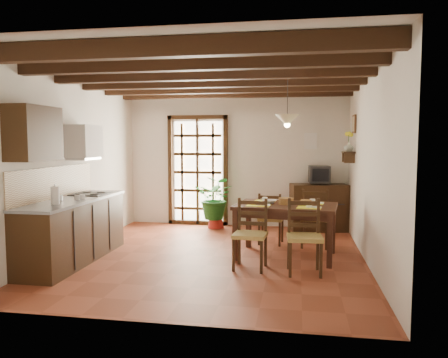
% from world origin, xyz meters
% --- Properties ---
extents(ground_plane, '(5.00, 5.00, 0.00)m').
position_xyz_m(ground_plane, '(0.00, 0.00, 0.00)').
color(ground_plane, brown).
extents(room_shell, '(4.52, 5.02, 2.81)m').
position_xyz_m(room_shell, '(0.00, 0.00, 1.82)').
color(room_shell, silver).
rests_on(room_shell, ground_plane).
extents(ceiling_beams, '(4.50, 4.34, 0.20)m').
position_xyz_m(ceiling_beams, '(0.00, 0.00, 2.69)').
color(ceiling_beams, black).
rests_on(ceiling_beams, room_shell).
extents(french_door, '(1.26, 0.11, 2.32)m').
position_xyz_m(french_door, '(-0.80, 2.45, 1.18)').
color(french_door, white).
rests_on(french_door, ground_plane).
extents(kitchen_counter, '(0.64, 2.25, 1.38)m').
position_xyz_m(kitchen_counter, '(-1.96, -0.60, 0.47)').
color(kitchen_counter, black).
rests_on(kitchen_counter, ground_plane).
extents(upper_cabinet, '(0.35, 0.80, 0.70)m').
position_xyz_m(upper_cabinet, '(-2.08, -1.30, 1.85)').
color(upper_cabinet, black).
rests_on(upper_cabinet, room_shell).
extents(range_hood, '(0.38, 0.60, 0.54)m').
position_xyz_m(range_hood, '(-2.05, -0.05, 1.73)').
color(range_hood, white).
rests_on(range_hood, room_shell).
extents(counter_items, '(0.50, 1.43, 0.25)m').
position_xyz_m(counter_items, '(-1.95, -0.51, 0.96)').
color(counter_items, black).
rests_on(counter_items, kitchen_counter).
extents(dining_table, '(1.59, 1.13, 0.80)m').
position_xyz_m(dining_table, '(1.09, 0.15, 0.70)').
color(dining_table, '#371C12').
rests_on(dining_table, ground_plane).
extents(chair_near_left, '(0.47, 0.45, 0.96)m').
position_xyz_m(chair_near_left, '(0.63, -0.55, 0.30)').
color(chair_near_left, '#A38A45').
rests_on(chair_near_left, ground_plane).
extents(chair_near_right, '(0.48, 0.46, 0.98)m').
position_xyz_m(chair_near_right, '(1.36, -0.64, 0.31)').
color(chair_near_right, '#A38A45').
rests_on(chair_near_right, ground_plane).
extents(chair_far_left, '(0.44, 0.43, 0.88)m').
position_xyz_m(chair_far_left, '(0.82, 0.95, 0.28)').
color(chair_far_left, '#A38A45').
rests_on(chair_far_left, ground_plane).
extents(chair_far_right, '(0.49, 0.47, 0.98)m').
position_xyz_m(chair_far_right, '(1.55, 0.86, 0.31)').
color(chair_far_right, '#A38A45').
rests_on(chair_far_right, ground_plane).
extents(table_setting, '(1.08, 0.72, 0.10)m').
position_xyz_m(table_setting, '(1.09, 0.15, 0.88)').
color(table_setting, '#FEFF28').
rests_on(table_setting, dining_table).
extents(table_bowl, '(0.22, 0.22, 0.05)m').
position_xyz_m(table_bowl, '(0.83, 0.24, 0.83)').
color(table_bowl, white).
rests_on(table_bowl, dining_table).
extents(sideboard, '(1.15, 0.69, 0.91)m').
position_xyz_m(sideboard, '(1.67, 2.23, 0.46)').
color(sideboard, black).
rests_on(sideboard, ground_plane).
extents(crt_tv, '(0.42, 0.39, 0.33)m').
position_xyz_m(crt_tv, '(1.67, 2.22, 1.10)').
color(crt_tv, black).
rests_on(crt_tv, sideboard).
extents(fuse_box, '(0.25, 0.03, 0.32)m').
position_xyz_m(fuse_box, '(1.50, 2.48, 1.75)').
color(fuse_box, white).
rests_on(fuse_box, room_shell).
extents(plant_pot, '(0.33, 0.33, 0.20)m').
position_xyz_m(plant_pot, '(-0.36, 2.12, 0.11)').
color(plant_pot, maroon).
rests_on(plant_pot, ground_plane).
extents(potted_plant, '(2.25, 2.01, 2.26)m').
position_xyz_m(potted_plant, '(-0.36, 2.12, 0.57)').
color(potted_plant, '#144C19').
rests_on(potted_plant, ground_plane).
extents(wall_shelf, '(0.20, 0.42, 0.20)m').
position_xyz_m(wall_shelf, '(2.14, 1.60, 1.51)').
color(wall_shelf, black).
rests_on(wall_shelf, room_shell).
extents(shelf_vase, '(0.15, 0.15, 0.15)m').
position_xyz_m(shelf_vase, '(2.14, 1.60, 1.65)').
color(shelf_vase, '#B2BFB2').
rests_on(shelf_vase, wall_shelf).
extents(shelf_flowers, '(0.14, 0.14, 0.36)m').
position_xyz_m(shelf_flowers, '(2.14, 1.60, 1.86)').
color(shelf_flowers, '#FEFF28').
rests_on(shelf_flowers, shelf_vase).
extents(framed_picture, '(0.03, 0.32, 0.32)m').
position_xyz_m(framed_picture, '(2.22, 1.60, 2.05)').
color(framed_picture, brown).
rests_on(framed_picture, room_shell).
extents(pendant_lamp, '(0.36, 0.36, 0.84)m').
position_xyz_m(pendant_lamp, '(1.09, 0.25, 2.08)').
color(pendant_lamp, black).
rests_on(pendant_lamp, room_shell).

